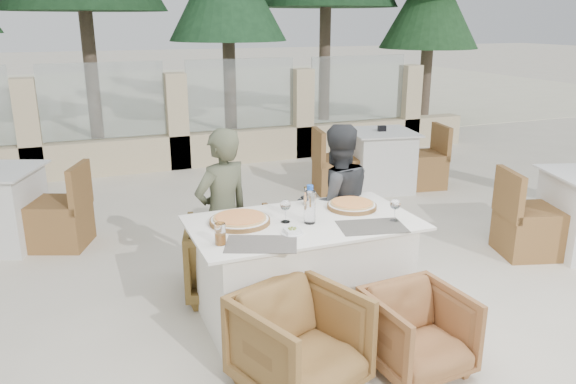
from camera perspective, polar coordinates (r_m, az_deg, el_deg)
name	(u,v)px	position (r m, az deg, el deg)	size (l,w,h in m)	color
ground	(306,317)	(4.30, 1.85, -12.61)	(80.00, 80.00, 0.00)	beige
sand_patch	(119,95)	(17.61, -16.83, 9.46)	(30.00, 16.00, 0.01)	#F5EEC8
perimeter_wall_far	(177,114)	(8.46, -11.26, 7.74)	(10.00, 0.34, 1.60)	beige
pine_far_right	(430,13)	(12.14, 14.22, 17.18)	(1.98, 1.98, 4.50)	#214B24
dining_table	(303,271)	(4.11, 1.56, -8.04)	(1.60, 0.90, 0.77)	white
placemat_near_left	(261,244)	(3.56, -2.73, -5.30)	(0.45, 0.30, 0.00)	#605952
placemat_near_right	(372,227)	(3.89, 8.52, -3.49)	(0.45, 0.30, 0.00)	#58534B
pizza_left	(240,219)	(3.92, -4.92, -2.80)	(0.42, 0.42, 0.05)	#ED5620
pizza_right	(352,205)	(4.25, 6.50, -1.33)	(0.37, 0.37, 0.05)	orange
water_bottle	(310,204)	(3.88, 2.23, -1.25)	(0.08, 0.08, 0.28)	silver
wine_glass_centre	(285,210)	(3.91, -0.27, -1.82)	(0.08, 0.08, 0.18)	silver
wine_glass_corner	(395,209)	(4.00, 10.81, -1.69)	(0.08, 0.08, 0.18)	silver
beer_glass_left	(220,234)	(3.56, -6.90, -4.25)	(0.07, 0.07, 0.14)	orange
beer_glass_right	(308,196)	(4.28, 2.07, -0.42)	(0.07, 0.07, 0.14)	orange
olive_dish	(292,231)	(3.72, 0.44, -3.94)	(0.11, 0.11, 0.04)	white
armchair_far_left	(229,257)	(4.54, -6.04, -6.60)	(0.66, 0.68, 0.62)	brown
armchair_far_right	(312,241)	(4.82, 2.42, -5.03)	(0.67, 0.69, 0.63)	brown
armchair_near_left	(300,342)	(3.43, 1.20, -15.03)	(0.65, 0.67, 0.61)	olive
armchair_near_right	(418,332)	(3.69, 13.03, -13.69)	(0.57, 0.58, 0.53)	#935F35
diner_left	(223,215)	(4.38, -6.64, -2.31)	(0.50, 0.33, 1.36)	#4C513A
diner_right	(336,205)	(4.64, 4.88, -1.28)	(0.65, 0.51, 1.34)	#35373A
bg_table_b	(380,160)	(7.37, 9.36, 3.18)	(1.64, 0.82, 0.77)	silver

